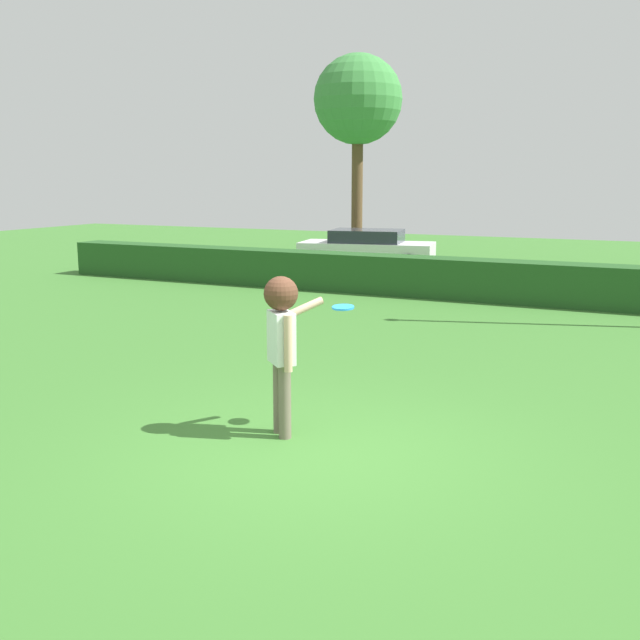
{
  "coord_description": "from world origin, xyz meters",
  "views": [
    {
      "loc": [
        3.21,
        -6.62,
        2.85
      ],
      "look_at": [
        -0.53,
        1.33,
        1.15
      ],
      "focal_mm": 41.13,
      "sensor_mm": 36.0,
      "label": 1
    }
  ],
  "objects_px": {
    "frisbee": "(343,307)",
    "parked_car_white": "(367,247)",
    "person": "(282,332)",
    "willow_tree": "(358,102)"
  },
  "relations": [
    {
      "from": "parked_car_white",
      "to": "willow_tree",
      "type": "height_order",
      "value": "willow_tree"
    },
    {
      "from": "frisbee",
      "to": "willow_tree",
      "type": "distance_m",
      "value": 17.91
    },
    {
      "from": "person",
      "to": "willow_tree",
      "type": "distance_m",
      "value": 18.27
    },
    {
      "from": "person",
      "to": "willow_tree",
      "type": "height_order",
      "value": "willow_tree"
    },
    {
      "from": "person",
      "to": "parked_car_white",
      "type": "height_order",
      "value": "person"
    },
    {
      "from": "person",
      "to": "willow_tree",
      "type": "xyz_separation_m",
      "value": [
        -6.01,
        16.73,
        4.2
      ]
    },
    {
      "from": "willow_tree",
      "to": "person",
      "type": "bearing_deg",
      "value": -70.25
    },
    {
      "from": "parked_car_white",
      "to": "frisbee",
      "type": "bearing_deg",
      "value": -69.42
    },
    {
      "from": "frisbee",
      "to": "parked_car_white",
      "type": "bearing_deg",
      "value": 110.58
    },
    {
      "from": "person",
      "to": "frisbee",
      "type": "relative_size",
      "value": 7.14
    }
  ]
}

